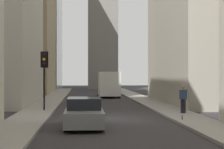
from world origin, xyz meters
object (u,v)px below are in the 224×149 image
object	(u,v)px
hatchback_grey	(84,114)
traffic_light_midblock	(44,67)
delivery_truck	(108,84)
discarded_bottle	(182,118)
pedestrian	(183,98)

from	to	relation	value
hatchback_grey	traffic_light_midblock	distance (m)	8.41
hatchback_grey	delivery_truck	bearing A→B (deg)	-6.48
delivery_truck	discarded_bottle	bearing A→B (deg)	-174.03
discarded_bottle	pedestrian	bearing A→B (deg)	-15.72
hatchback_grey	pedestrian	size ratio (longest dim) A/B	2.50
traffic_light_midblock	hatchback_grey	bearing A→B (deg)	-160.76
delivery_truck	pedestrian	size ratio (longest dim) A/B	3.76
delivery_truck	pedestrian	distance (m)	19.97
hatchback_grey	pedestrian	xyz separation A→B (m)	(4.99, -6.17, 0.41)
hatchback_grey	pedestrian	world-z (taller)	pedestrian
delivery_truck	traffic_light_midblock	world-z (taller)	traffic_light_midblock
hatchback_grey	traffic_light_midblock	size ratio (longest dim) A/B	1.09
traffic_light_midblock	pedestrian	bearing A→B (deg)	-106.55
hatchback_grey	traffic_light_midblock	bearing A→B (deg)	19.24
traffic_light_midblock	pedestrian	size ratio (longest dim) A/B	2.31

